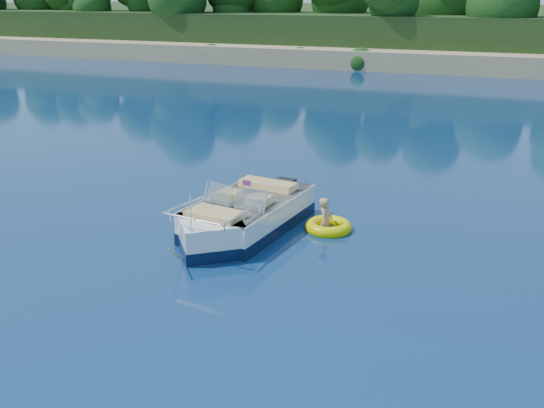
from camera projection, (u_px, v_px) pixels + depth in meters
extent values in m
plane|color=#091C40|center=(325.00, 249.00, 14.59)|extent=(160.00, 160.00, 0.00)
cube|color=#907653|center=(466.00, 64.00, 47.73)|extent=(170.00, 8.00, 2.00)
cube|color=black|center=(487.00, 35.00, 71.23)|extent=(170.00, 56.00, 6.00)
cylinder|color=#312010|center=(37.00, 21.00, 65.29)|extent=(0.44, 0.44, 2.80)
cylinder|color=#312010|center=(267.00, 24.00, 55.35)|extent=(0.44, 0.44, 3.20)
cylinder|color=#312010|center=(474.00, 24.00, 50.31)|extent=(0.44, 0.44, 3.60)
cube|color=white|center=(249.00, 217.00, 15.79)|extent=(2.41, 3.96, 1.04)
cube|color=white|center=(211.00, 240.00, 14.32)|extent=(1.97, 1.97, 1.04)
cube|color=black|center=(249.00, 222.00, 15.84)|extent=(2.45, 4.00, 0.30)
cube|color=black|center=(211.00, 246.00, 14.37)|extent=(2.01, 2.01, 0.30)
cube|color=tan|center=(255.00, 203.00, 15.94)|extent=(1.89, 2.79, 0.10)
cube|color=white|center=(249.00, 199.00, 15.63)|extent=(2.45, 3.96, 0.06)
cube|color=black|center=(285.00, 194.00, 17.47)|extent=(0.58, 0.41, 0.89)
cube|color=#8C9EA5|center=(220.00, 194.00, 15.16)|extent=(0.81, 0.45, 0.48)
cube|color=#8C9EA5|center=(250.00, 199.00, 14.76)|extent=(0.78, 0.28, 0.48)
cube|color=tan|center=(229.00, 198.00, 15.61)|extent=(0.61, 0.61, 0.40)
cube|color=tan|center=(259.00, 204.00, 15.21)|extent=(0.61, 0.61, 0.40)
cube|color=tan|center=(268.00, 188.00, 16.44)|extent=(1.60, 0.73, 0.38)
cube|color=tan|center=(215.00, 218.00, 14.31)|extent=(1.39, 0.89, 0.34)
cylinder|color=white|center=(191.00, 213.00, 13.38)|extent=(0.03, 0.03, 0.84)
cube|color=red|center=(247.00, 183.00, 14.66)|extent=(0.22, 0.04, 0.14)
cube|color=silver|center=(190.00, 230.00, 13.47)|extent=(0.11, 0.07, 0.05)
cylinder|color=yellow|center=(176.00, 255.00, 13.42)|extent=(0.27, 1.05, 0.76)
torus|color=#E4DB00|center=(328.00, 227.00, 15.74)|extent=(1.60, 1.60, 0.32)
torus|color=#BA0C09|center=(328.00, 226.00, 15.73)|extent=(1.32, 1.32, 0.11)
imported|color=tan|center=(326.00, 229.00, 15.83)|extent=(0.39, 0.76, 1.44)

